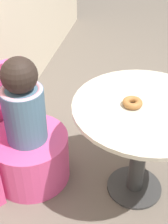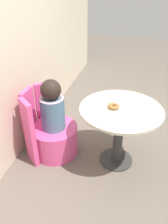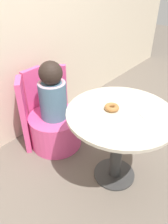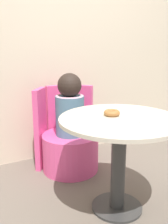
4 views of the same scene
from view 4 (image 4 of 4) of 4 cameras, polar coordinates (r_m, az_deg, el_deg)
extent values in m
plane|color=#665B51|center=(2.09, 8.89, -19.13)|extent=(12.00, 12.00, 0.00)
cube|color=beige|center=(2.72, -5.22, 15.54)|extent=(6.00, 0.06, 2.40)
cylinder|color=#333333|center=(2.04, 7.15, -19.75)|extent=(0.37, 0.37, 0.02)
cylinder|color=#333333|center=(1.87, 7.47, -11.44)|extent=(0.10, 0.10, 0.64)
cylinder|color=beige|center=(1.75, 7.83, -1.65)|extent=(0.82, 0.82, 0.02)
cylinder|color=#E54C8C|center=(2.49, -2.98, -8.67)|extent=(0.52, 0.52, 0.35)
cube|color=#E54C8C|center=(2.66, -5.73, -2.35)|extent=(0.22, 0.05, 0.76)
cube|color=#E54C8C|center=(2.66, -0.52, -2.27)|extent=(0.18, 0.20, 0.76)
cube|color=#E54C8C|center=(2.49, -9.43, -3.66)|extent=(0.18, 0.20, 0.76)
cylinder|color=slate|center=(2.37, -3.09, -0.79)|extent=(0.26, 0.26, 0.36)
torus|color=pink|center=(2.33, -3.15, 3.27)|extent=(0.26, 0.26, 0.04)
sphere|color=black|center=(2.31, -3.19, 5.84)|extent=(0.21, 0.21, 0.21)
torus|color=#9E6633|center=(1.79, 6.08, -0.18)|extent=(0.11, 0.11, 0.04)
cube|color=white|center=(1.68, 13.85, -2.17)|extent=(0.15, 0.15, 0.01)
camera|label=1|loc=(1.54, -50.93, 29.08)|focal=50.00mm
camera|label=2|loc=(1.61, -69.37, 28.04)|focal=35.00mm
camera|label=3|loc=(0.84, -51.62, 39.66)|focal=35.00mm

